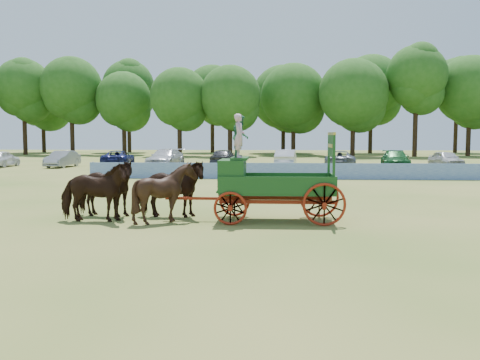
# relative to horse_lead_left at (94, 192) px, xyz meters

# --- Properties ---
(ground) EXTENTS (160.00, 160.00, 0.00)m
(ground) POSITION_rel_horse_lead_left_xyz_m (7.78, -0.64, -1.01)
(ground) COLOR #9B8846
(ground) RESTS_ON ground
(horse_lead_left) EXTENTS (2.44, 1.21, 2.02)m
(horse_lead_left) POSITION_rel_horse_lead_left_xyz_m (0.00, 0.00, 0.00)
(horse_lead_left) COLOR black
(horse_lead_left) RESTS_ON ground
(horse_lead_right) EXTENTS (2.54, 1.48, 2.02)m
(horse_lead_right) POSITION_rel_horse_lead_left_xyz_m (0.00, 1.10, 0.00)
(horse_lead_right) COLOR black
(horse_lead_right) RESTS_ON ground
(horse_wheel_left) EXTENTS (2.02, 1.84, 2.02)m
(horse_wheel_left) POSITION_rel_horse_lead_left_xyz_m (2.40, 0.00, 0.00)
(horse_wheel_left) COLOR black
(horse_wheel_left) RESTS_ON ground
(horse_wheel_right) EXTENTS (2.41, 1.14, 2.02)m
(horse_wheel_right) POSITION_rel_horse_lead_left_xyz_m (2.40, 1.10, 0.00)
(horse_wheel_right) COLOR black
(horse_wheel_right) RESTS_ON ground
(farm_dray) EXTENTS (6.00, 2.00, 3.59)m
(farm_dray) POSITION_rel_horse_lead_left_xyz_m (5.38, 0.57, 0.55)
(farm_dray) COLOR #A72E10
(farm_dray) RESTS_ON ground
(sponsor_banner) EXTENTS (26.00, 0.08, 1.05)m
(sponsor_banner) POSITION_rel_horse_lead_left_xyz_m (6.78, 17.36, -0.48)
(sponsor_banner) COLOR #1C4198
(sponsor_banner) RESTS_ON ground
(parked_cars) EXTENTS (41.05, 7.34, 1.62)m
(parked_cars) POSITION_rel_horse_lead_left_xyz_m (2.29, 29.25, -0.25)
(parked_cars) COLOR silver
(parked_cars) RESTS_ON ground
(treeline) EXTENTS (91.19, 23.77, 14.72)m
(treeline) POSITION_rel_horse_lead_left_xyz_m (3.90, 58.99, 7.92)
(treeline) COLOR #382314
(treeline) RESTS_ON ground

